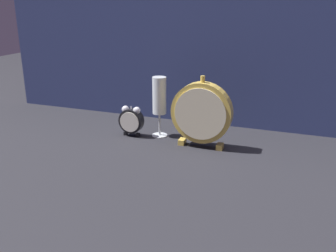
{
  "coord_description": "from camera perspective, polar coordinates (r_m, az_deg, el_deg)",
  "views": [
    {
      "loc": [
        0.41,
        -1.02,
        0.46
      ],
      "look_at": [
        0.0,
        0.08,
        0.06
      ],
      "focal_mm": 40.0,
      "sensor_mm": 36.0,
      "label": 1
    }
  ],
  "objects": [
    {
      "name": "ground_plane",
      "position": [
        1.19,
        -1.34,
        -3.81
      ],
      "size": [
        4.0,
        4.0,
        0.0
      ],
      "primitive_type": "plane",
      "color": "#232328"
    },
    {
      "name": "fabric_backdrop_drape",
      "position": [
        1.41,
        3.58,
        14.93
      ],
      "size": [
        1.57,
        0.01,
        0.73
      ],
      "primitive_type": "cube",
      "color": "navy",
      "rests_on": "ground_plane"
    },
    {
      "name": "alarm_clock_twin_bell",
      "position": [
        1.31,
        -5.62,
        0.96
      ],
      "size": [
        0.09,
        0.03,
        0.11
      ],
      "color": "black",
      "rests_on": "ground_plane"
    },
    {
      "name": "mantel_clock_silver",
      "position": [
        1.19,
        5.13,
        1.97
      ],
      "size": [
        0.2,
        0.04,
        0.23
      ],
      "color": "gold",
      "rests_on": "ground_plane"
    },
    {
      "name": "champagne_flute",
      "position": [
        1.28,
        -1.33,
        4.09
      ],
      "size": [
        0.06,
        0.06,
        0.21
      ],
      "color": "silver",
      "rests_on": "ground_plane"
    }
  ]
}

